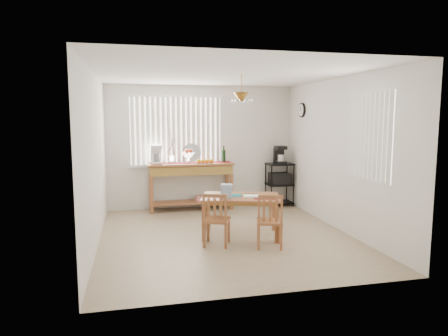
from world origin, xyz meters
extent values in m
cube|color=tan|center=(0.00, 0.00, -0.01)|extent=(4.00, 4.50, 0.01)
cube|color=silver|center=(0.00, 2.30, 1.30)|extent=(4.00, 0.10, 2.60)
cube|color=silver|center=(0.00, -2.30, 1.30)|extent=(4.00, 0.10, 2.60)
cube|color=silver|center=(-2.05, 0.00, 1.30)|extent=(0.10, 4.50, 2.60)
cube|color=silver|center=(2.05, 0.00, 1.30)|extent=(0.10, 4.50, 2.60)
cube|color=white|center=(0.00, 0.00, 2.65)|extent=(4.00, 4.50, 0.10)
cube|color=white|center=(-0.55, 2.25, 1.65)|extent=(1.90, 0.01, 1.40)
cube|color=white|center=(-1.45, 2.23, 1.65)|extent=(0.07, 0.03, 1.40)
cube|color=white|center=(-1.34, 2.23, 1.65)|extent=(0.07, 0.03, 1.40)
cube|color=white|center=(-1.24, 2.23, 1.65)|extent=(0.07, 0.03, 1.40)
cube|color=white|center=(-1.13, 2.23, 1.65)|extent=(0.07, 0.03, 1.40)
cube|color=white|center=(-1.03, 2.23, 1.65)|extent=(0.07, 0.03, 1.40)
cube|color=white|center=(-0.92, 2.23, 1.65)|extent=(0.07, 0.03, 1.40)
cube|color=white|center=(-0.81, 2.23, 1.65)|extent=(0.07, 0.03, 1.40)
cube|color=white|center=(-0.71, 2.23, 1.65)|extent=(0.07, 0.03, 1.40)
cube|color=white|center=(-0.60, 2.23, 1.65)|extent=(0.07, 0.03, 1.40)
cube|color=white|center=(-0.50, 2.23, 1.65)|extent=(0.07, 0.03, 1.40)
cube|color=white|center=(-0.39, 2.23, 1.65)|extent=(0.07, 0.03, 1.40)
cube|color=white|center=(-0.29, 2.23, 1.65)|extent=(0.07, 0.03, 1.40)
cube|color=white|center=(-0.18, 2.23, 1.65)|extent=(0.07, 0.03, 1.40)
cube|color=white|center=(-0.08, 2.23, 1.65)|extent=(0.07, 0.03, 1.40)
cube|color=white|center=(0.03, 2.23, 1.65)|extent=(0.07, 0.03, 1.40)
cube|color=white|center=(0.14, 2.23, 1.65)|extent=(0.07, 0.03, 1.40)
cube|color=white|center=(0.24, 2.23, 1.65)|extent=(0.07, 0.03, 1.40)
cube|color=white|center=(0.35, 2.23, 1.65)|extent=(0.07, 0.03, 1.40)
cube|color=white|center=(-0.55, 2.22, 0.92)|extent=(1.98, 0.06, 0.06)
cube|color=white|center=(-0.55, 2.22, 2.38)|extent=(1.98, 0.06, 0.06)
cube|color=white|center=(2.00, -0.90, 1.65)|extent=(0.01, 1.10, 1.30)
cube|color=white|center=(1.99, -1.40, 1.65)|extent=(0.03, 0.07, 1.30)
cube|color=white|center=(1.99, -1.29, 1.65)|extent=(0.03, 0.07, 1.30)
cube|color=white|center=(1.99, -1.18, 1.65)|extent=(0.03, 0.07, 1.30)
cube|color=white|center=(1.99, -1.07, 1.65)|extent=(0.03, 0.07, 1.30)
cube|color=white|center=(1.99, -0.96, 1.65)|extent=(0.03, 0.07, 1.30)
cube|color=white|center=(1.99, -0.85, 1.65)|extent=(0.03, 0.07, 1.30)
cube|color=white|center=(1.99, -0.74, 1.65)|extent=(0.03, 0.07, 1.30)
cube|color=white|center=(1.99, -0.63, 1.65)|extent=(0.03, 0.07, 1.30)
cube|color=white|center=(1.99, -0.52, 1.65)|extent=(0.03, 0.07, 1.30)
cube|color=white|center=(1.99, -0.41, 1.65)|extent=(0.03, 0.07, 1.30)
cylinder|color=black|center=(1.98, 1.55, 2.08)|extent=(0.04, 0.30, 0.30)
cylinder|color=white|center=(1.95, 1.55, 2.08)|extent=(0.01, 0.25, 0.25)
cylinder|color=olive|center=(0.24, -0.05, 2.43)|extent=(0.01, 0.01, 0.34)
cone|color=olive|center=(0.24, -0.05, 2.25)|extent=(0.24, 0.24, 0.14)
sphere|color=white|center=(0.40, -0.05, 2.19)|extent=(0.05, 0.05, 0.05)
sphere|color=white|center=(0.32, 0.08, 2.19)|extent=(0.05, 0.05, 0.05)
sphere|color=white|center=(0.16, 0.08, 2.19)|extent=(0.05, 0.05, 0.05)
sphere|color=white|center=(0.08, -0.05, 2.19)|extent=(0.05, 0.05, 0.05)
sphere|color=white|center=(0.16, -0.19, 2.19)|extent=(0.05, 0.05, 0.05)
sphere|color=white|center=(0.32, -0.19, 2.19)|extent=(0.05, 0.05, 0.05)
cube|color=#995B34|center=(-0.29, 1.98, 0.97)|extent=(1.76, 0.50, 0.04)
cube|color=#A47D35|center=(-0.29, 1.98, 0.85)|extent=(1.69, 0.45, 0.18)
cube|color=#995B34|center=(-1.11, 1.79, 0.38)|extent=(0.07, 0.07, 0.76)
cube|color=#995B34|center=(0.54, 1.79, 0.38)|extent=(0.07, 0.07, 0.76)
cube|color=#995B34|center=(-1.11, 2.17, 0.38)|extent=(0.07, 0.07, 0.76)
cube|color=#995B34|center=(0.54, 2.17, 0.38)|extent=(0.07, 0.07, 0.76)
cube|color=#995B34|center=(-0.29, 1.98, 0.17)|extent=(1.63, 0.43, 0.03)
cube|color=red|center=(-0.01, 1.98, 0.24)|extent=(0.33, 0.24, 0.11)
cube|color=maroon|center=(-0.29, 1.98, 0.99)|extent=(1.67, 0.27, 0.01)
cube|color=white|center=(-0.99, 1.98, 1.02)|extent=(0.22, 0.26, 0.06)
cube|color=white|center=(-0.99, 2.07, 1.16)|extent=(0.22, 0.09, 0.33)
cube|color=white|center=(-0.99, 1.96, 1.34)|extent=(0.22, 0.24, 0.08)
cylinder|color=white|center=(-0.99, 1.95, 1.12)|extent=(0.14, 0.14, 0.14)
cylinder|color=white|center=(-0.34, 1.96, 1.05)|extent=(0.06, 0.06, 0.11)
cone|color=white|center=(-0.34, 1.96, 1.15)|extent=(0.29, 0.29, 0.10)
sphere|color=red|center=(-0.29, 1.96, 1.24)|extent=(0.09, 0.09, 0.09)
sphere|color=red|center=(-0.37, 2.01, 1.24)|extent=(0.09, 0.09, 0.09)
sphere|color=red|center=(-0.37, 1.91, 1.24)|extent=(0.09, 0.09, 0.09)
sphere|color=orange|center=(-0.13, 1.89, 1.03)|extent=(0.09, 0.09, 0.09)
sphere|color=orange|center=(-0.04, 1.89, 1.03)|extent=(0.09, 0.09, 0.09)
sphere|color=orange|center=(0.05, 1.89, 1.03)|extent=(0.09, 0.09, 0.09)
sphere|color=orange|center=(0.13, 1.89, 1.03)|extent=(0.09, 0.09, 0.09)
cylinder|color=silver|center=(-0.23, 2.19, 1.19)|extent=(0.40, 0.10, 0.39)
cylinder|color=white|center=(-0.67, 2.04, 1.07)|extent=(0.09, 0.09, 0.15)
cylinder|color=#4C3823|center=(-0.67, 2.04, 1.39)|extent=(0.09, 0.04, 0.49)
cylinder|color=#4C3823|center=(-0.67, 2.04, 1.42)|extent=(0.15, 0.07, 0.53)
cylinder|color=#4C3823|center=(-0.67, 2.04, 1.36)|extent=(0.19, 0.09, 0.40)
cylinder|color=#4C3823|center=(-0.67, 2.04, 1.45)|extent=(0.06, 0.03, 0.60)
cylinder|color=#4C3823|center=(-0.67, 2.04, 1.35)|extent=(0.24, 0.11, 0.34)
cylinder|color=black|center=(0.43, 2.04, 1.12)|extent=(0.08, 0.08, 0.25)
cylinder|color=black|center=(0.43, 2.04, 1.29)|extent=(0.03, 0.03, 0.09)
cylinder|color=black|center=(1.43, 1.79, 0.47)|extent=(0.03, 0.03, 0.93)
cylinder|color=black|center=(1.93, 1.79, 0.47)|extent=(0.03, 0.03, 0.93)
cylinder|color=black|center=(1.43, 2.19, 0.47)|extent=(0.03, 0.03, 0.93)
cylinder|color=black|center=(1.93, 2.19, 0.47)|extent=(0.03, 0.03, 0.93)
cube|color=black|center=(1.68, 1.99, 0.92)|extent=(0.55, 0.44, 0.03)
cube|color=black|center=(1.68, 1.99, 0.47)|extent=(0.55, 0.44, 0.03)
cube|color=black|center=(1.68, 1.99, 0.07)|extent=(0.55, 0.44, 0.03)
cube|color=black|center=(1.68, 1.99, 0.60)|extent=(0.42, 0.33, 0.24)
cube|color=black|center=(1.68, 1.97, 0.96)|extent=(0.22, 0.26, 0.05)
cube|color=black|center=(1.68, 2.06, 1.10)|extent=(0.22, 0.09, 0.33)
cube|color=black|center=(1.68, 1.97, 1.28)|extent=(0.22, 0.24, 0.08)
cylinder|color=silver|center=(1.68, 1.96, 1.06)|extent=(0.14, 0.14, 0.14)
cube|color=#995B34|center=(0.24, -0.05, 0.64)|extent=(1.41, 1.11, 0.04)
cube|color=#A47D35|center=(0.24, -0.05, 0.60)|extent=(1.30, 1.00, 0.05)
cube|color=#995B34|center=(-0.40, -0.23, 0.29)|extent=(0.08, 0.08, 0.57)
cube|color=#995B34|center=(0.69, -0.54, 0.29)|extent=(0.08, 0.08, 0.57)
cube|color=#995B34|center=(-0.21, 0.43, 0.29)|extent=(0.08, 0.08, 0.57)
cube|color=#995B34|center=(0.88, 0.12, 0.29)|extent=(0.08, 0.08, 0.57)
cube|color=#126566|center=(0.08, 0.04, 0.66)|extent=(0.43, 0.36, 0.01)
cube|color=maroon|center=(0.59, -0.29, 0.66)|extent=(0.43, 0.36, 0.01)
cube|color=white|center=(0.40, -0.15, 0.67)|extent=(0.31, 0.28, 0.02)
cube|color=black|center=(0.43, -0.04, 0.68)|extent=(0.26, 0.10, 0.03)
cube|color=#8BA9CA|center=(-0.01, -0.12, 0.77)|extent=(0.22, 0.22, 0.21)
cube|color=#995B34|center=(-0.24, -0.44, 0.39)|extent=(0.49, 0.49, 0.04)
cube|color=#995B34|center=(-0.03, -0.35, 0.18)|extent=(0.05, 0.05, 0.37)
cube|color=#995B34|center=(-0.33, -0.23, 0.18)|extent=(0.05, 0.05, 0.37)
cube|color=#995B34|center=(-0.15, -0.65, 0.18)|extent=(0.05, 0.05, 0.37)
cube|color=#995B34|center=(-0.45, -0.53, 0.18)|extent=(0.05, 0.05, 0.37)
cube|color=#995B34|center=(-0.15, -0.66, 0.61)|extent=(0.04, 0.04, 0.41)
cube|color=#995B34|center=(-0.45, -0.54, 0.61)|extent=(0.04, 0.04, 0.41)
cube|color=#995B34|center=(-0.30, -0.60, 0.79)|extent=(0.33, 0.15, 0.05)
cube|color=#995B34|center=(-0.22, -0.63, 0.59)|extent=(0.04, 0.03, 0.33)
cube|color=#995B34|center=(-0.30, -0.60, 0.59)|extent=(0.04, 0.03, 0.33)
cube|color=#995B34|center=(-0.38, -0.56, 0.59)|extent=(0.04, 0.03, 0.33)
cube|color=#995B34|center=(0.51, -0.70, 0.39)|extent=(0.47, 0.47, 0.04)
cube|color=#995B34|center=(0.71, -0.59, 0.19)|extent=(0.04, 0.04, 0.37)
cube|color=#995B34|center=(0.40, -0.50, 0.19)|extent=(0.04, 0.04, 0.37)
cube|color=#995B34|center=(0.62, -0.91, 0.19)|extent=(0.04, 0.04, 0.37)
cube|color=#995B34|center=(0.31, -0.81, 0.19)|extent=(0.04, 0.04, 0.37)
cube|color=#995B34|center=(0.62, -0.91, 0.61)|extent=(0.04, 0.04, 0.42)
cube|color=#995B34|center=(0.31, -0.82, 0.61)|extent=(0.04, 0.04, 0.42)
cube|color=#995B34|center=(0.46, -0.87, 0.79)|extent=(0.34, 0.12, 0.05)
cube|color=#995B34|center=(0.55, -0.89, 0.59)|extent=(0.04, 0.03, 0.33)
cube|color=#995B34|center=(0.46, -0.87, 0.59)|extent=(0.04, 0.03, 0.33)
cube|color=#995B34|center=(0.38, -0.84, 0.59)|extent=(0.04, 0.03, 0.33)
camera|label=1|loc=(-1.43, -6.20, 1.92)|focal=32.00mm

